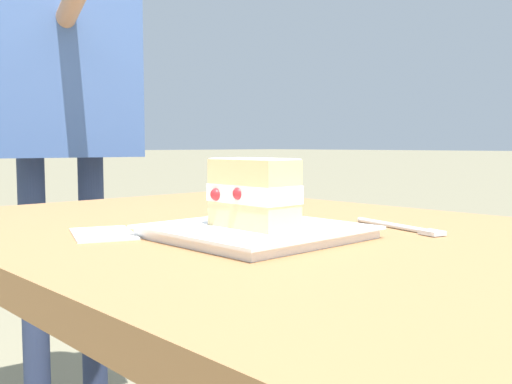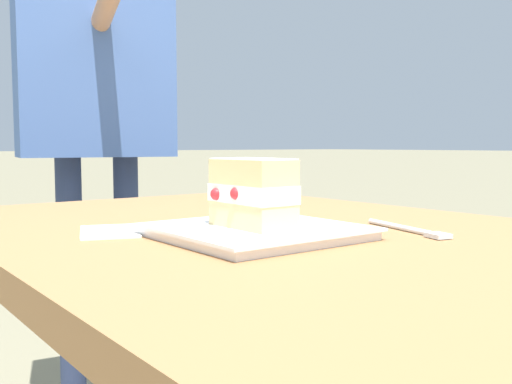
# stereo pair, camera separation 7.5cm
# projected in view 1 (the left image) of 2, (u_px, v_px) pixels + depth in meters

# --- Properties ---
(patio_table) EXTENTS (1.18, 0.78, 0.69)m
(patio_table) POSITION_uv_depth(u_px,v_px,m) (272.00, 300.00, 0.85)
(patio_table) COLOR olive
(patio_table) RESTS_ON ground
(dessert_plate) EXTENTS (0.24, 0.24, 0.02)m
(dessert_plate) POSITION_uv_depth(u_px,v_px,m) (256.00, 232.00, 0.76)
(dessert_plate) COLOR white
(dessert_plate) RESTS_ON patio_table
(cake_slice) EXTENTS (0.12, 0.07, 0.09)m
(cake_slice) POSITION_uv_depth(u_px,v_px,m) (253.00, 193.00, 0.74)
(cake_slice) COLOR #EAD18C
(cake_slice) RESTS_ON dessert_plate
(dessert_fork) EXTENTS (0.17, 0.06, 0.01)m
(dessert_fork) POSITION_uv_depth(u_px,v_px,m) (402.00, 227.00, 0.83)
(dessert_fork) COLOR silver
(dessert_fork) RESTS_ON patio_table
(paper_napkin) EXTENTS (0.14, 0.12, 0.00)m
(paper_napkin) POSITION_uv_depth(u_px,v_px,m) (103.00, 234.00, 0.78)
(paper_napkin) COLOR silver
(paper_napkin) RESTS_ON patio_table
(diner_person) EXTENTS (0.57, 0.45, 1.54)m
(diner_person) POSITION_uv_depth(u_px,v_px,m) (59.00, 65.00, 1.56)
(diner_person) COLOR navy
(diner_person) RESTS_ON ground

